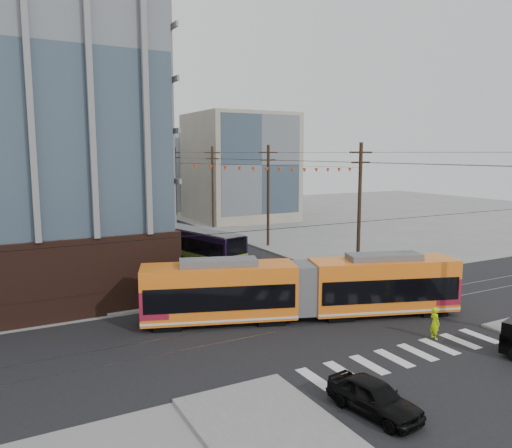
{
  "coord_description": "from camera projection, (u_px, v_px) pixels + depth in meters",
  "views": [
    {
      "loc": [
        -18.09,
        -20.56,
        10.17
      ],
      "look_at": [
        -1.45,
        10.31,
        5.15
      ],
      "focal_mm": 35.0,
      "sensor_mm": 36.0,
      "label": 1
    }
  ],
  "objects": [
    {
      "name": "city_bus",
      "position": [
        195.0,
        246.0,
        45.97
      ],
      "size": [
        5.47,
        12.0,
        3.33
      ],
      "primitive_type": null,
      "rotation": [
        0.0,
        0.0,
        0.26
      ],
      "color": "black",
      "rests_on": "ground"
    },
    {
      "name": "bg_bldg_ne_far",
      "position": [
        202.0,
        170.0,
        94.57
      ],
      "size": [
        16.0,
        16.0,
        14.0
      ],
      "primitive_type": "cube",
      "color": "#8C99A5",
      "rests_on": "ground"
    },
    {
      "name": "parked_car_grey",
      "position": [
        153.0,
        260.0,
        44.46
      ],
      "size": [
        4.04,
        5.71,
        1.45
      ],
      "primitive_type": "imported",
      "rotation": [
        0.0,
        0.0,
        2.79
      ],
      "color": "#44464A",
      "rests_on": "ground"
    },
    {
      "name": "bg_bldg_nw_far",
      "position": [
        13.0,
        154.0,
        82.6
      ],
      "size": [
        16.0,
        18.0,
        20.0
      ],
      "primitive_type": "cube",
      "color": "gray",
      "rests_on": "ground"
    },
    {
      "name": "jersey_barrier",
      "position": [
        336.0,
        265.0,
        43.54
      ],
      "size": [
        1.97,
        4.49,
        0.88
      ],
      "primitive_type": "cube",
      "rotation": [
        0.0,
        0.0,
        0.23
      ],
      "color": "gray",
      "rests_on": "ground"
    },
    {
      "name": "parked_car_white",
      "position": [
        170.0,
        268.0,
        41.04
      ],
      "size": [
        2.52,
        5.32,
        1.5
      ],
      "primitive_type": "imported",
      "rotation": [
        0.0,
        0.0,
        3.22
      ],
      "color": "silver",
      "rests_on": "ground"
    },
    {
      "name": "black_sedan",
      "position": [
        374.0,
        397.0,
        19.54
      ],
      "size": [
        2.24,
        4.25,
        1.38
      ],
      "primitive_type": "imported",
      "rotation": [
        0.0,
        0.0,
        0.15
      ],
      "color": "black",
      "rests_on": "ground"
    },
    {
      "name": "parked_car_silver",
      "position": [
        183.0,
        275.0,
        38.54
      ],
      "size": [
        2.63,
        5.05,
        1.59
      ],
      "primitive_type": "imported",
      "rotation": [
        0.0,
        0.0,
        3.35
      ],
      "color": "#949EAC",
      "rests_on": "ground"
    },
    {
      "name": "streetcar",
      "position": [
        303.0,
        289.0,
        30.61
      ],
      "size": [
        19.34,
        9.0,
        3.76
      ],
      "primitive_type": null,
      "rotation": [
        0.0,
        0.0,
        -0.33
      ],
      "color": "orange",
      "rests_on": "ground"
    },
    {
      "name": "pedestrian",
      "position": [
        435.0,
        323.0,
        27.4
      ],
      "size": [
        0.5,
        0.7,
        1.79
      ],
      "primitive_type": "imported",
      "rotation": [
        0.0,
        0.0,
        1.45
      ],
      "color": "#BDF408",
      "rests_on": "ground"
    },
    {
      "name": "bg_bldg_ne_near",
      "position": [
        240.0,
        167.0,
        76.06
      ],
      "size": [
        14.0,
        14.0,
        16.0
      ],
      "primitive_type": "cube",
      "color": "gray",
      "rests_on": "ground"
    },
    {
      "name": "ground",
      "position": [
        366.0,
        336.0,
        27.85
      ],
      "size": [
        160.0,
        160.0,
        0.0
      ],
      "primitive_type": "plane",
      "color": "slate"
    },
    {
      "name": "utility_pole_far",
      "position": [
        176.0,
        182.0,
        79.86
      ],
      "size": [
        0.3,
        0.3,
        11.0
      ],
      "primitive_type": "cylinder",
      "color": "black",
      "rests_on": "ground"
    }
  ]
}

